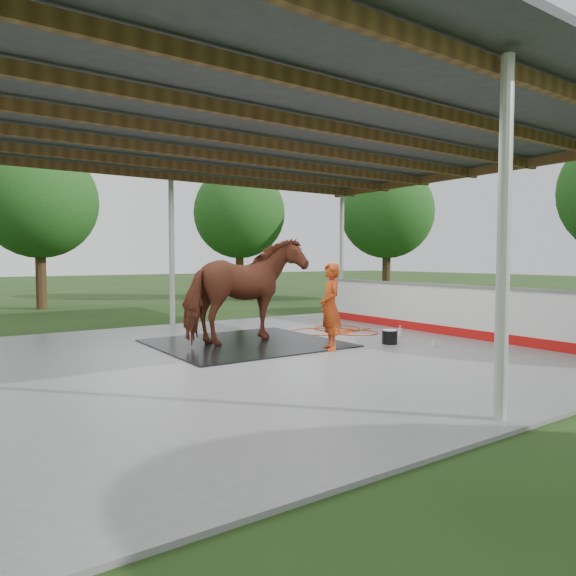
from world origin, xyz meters
TOP-DOWN VIEW (x-y plane):
  - ground at (0.00, 0.00)m, footprint 100.00×100.00m
  - concrete_slab at (0.00, 0.00)m, footprint 12.00×10.00m
  - pavilion_structure at (0.00, -0.00)m, footprint 12.60×10.60m
  - dasher_board at (4.60, 0.00)m, footprint 0.16×8.00m
  - tree_belt at (0.30, 0.90)m, footprint 28.00×28.00m
  - rubber_mat at (0.16, 1.15)m, footprint 3.49×3.27m
  - horse at (0.16, 1.15)m, footprint 2.69×1.49m
  - handler at (1.14, -0.38)m, footprint 0.57×0.70m
  - wash_bucket at (2.58, -0.52)m, footprint 0.31×0.31m
  - soap_bottle_a at (3.41, -0.01)m, footprint 0.14×0.14m
  - soap_bottle_b at (3.11, -1.21)m, footprint 0.09×0.09m
  - hose_coil at (2.84, 1.55)m, footprint 2.05×1.89m

SIDE VIEW (x-z plane):
  - ground at x=0.00m, z-range 0.00..0.00m
  - concrete_slab at x=0.00m, z-range 0.00..0.05m
  - hose_coil at x=2.84m, z-range 0.05..0.07m
  - rubber_mat at x=0.16m, z-range 0.05..0.08m
  - soap_bottle_b at x=3.11m, z-range 0.05..0.21m
  - soap_bottle_a at x=3.41m, z-range 0.05..0.31m
  - wash_bucket at x=2.58m, z-range 0.05..0.34m
  - dasher_board at x=4.60m, z-range 0.02..1.17m
  - handler at x=1.14m, z-range 0.05..1.70m
  - horse at x=0.16m, z-range 0.08..2.24m
  - tree_belt at x=0.30m, z-range 0.89..6.69m
  - pavilion_structure at x=0.00m, z-range 1.94..5.99m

